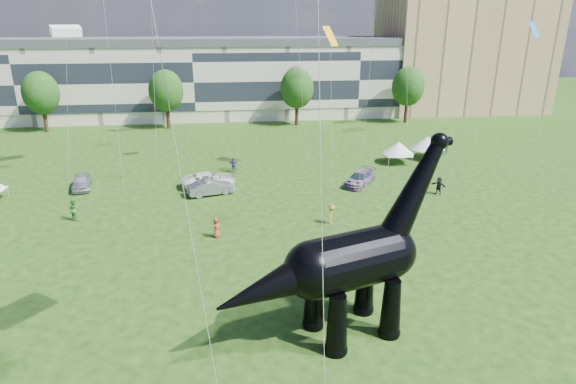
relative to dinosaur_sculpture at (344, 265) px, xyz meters
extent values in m
plane|color=#16330C|center=(-2.82, 0.90, -4.11)|extent=(220.00, 220.00, 0.00)
cube|color=beige|center=(-10.82, 62.90, 1.89)|extent=(78.00, 11.00, 12.00)
cube|color=tan|center=(37.18, 65.90, 6.89)|extent=(28.00, 18.00, 22.00)
cylinder|color=#382314|center=(-32.82, 53.90, -2.51)|extent=(0.56, 0.56, 3.20)
ellipsoid|color=#14380F|center=(-32.82, 53.90, 2.21)|extent=(5.20, 5.20, 6.24)
cylinder|color=#382314|center=(-14.82, 53.90, -2.51)|extent=(0.56, 0.56, 3.20)
ellipsoid|color=#14380F|center=(-14.82, 53.90, 2.21)|extent=(5.20, 5.20, 6.24)
cylinder|color=#382314|center=(5.18, 53.90, -2.51)|extent=(0.56, 0.56, 3.20)
ellipsoid|color=#14380F|center=(5.18, 53.90, 2.21)|extent=(5.20, 5.20, 6.24)
cylinder|color=#382314|center=(23.18, 53.90, -2.51)|extent=(0.56, 0.56, 3.20)
ellipsoid|color=#14380F|center=(23.18, 53.90, 2.21)|extent=(5.20, 5.20, 6.24)
cone|color=black|center=(-0.62, -1.49, -2.46)|extent=(1.45, 1.45, 3.31)
sphere|color=black|center=(-0.62, -1.49, -3.91)|extent=(1.21, 1.21, 1.21)
cone|color=black|center=(-1.40, 0.81, -2.46)|extent=(1.45, 1.45, 3.31)
sphere|color=black|center=(-1.40, 0.81, -3.91)|extent=(1.21, 1.21, 1.21)
cone|color=black|center=(2.51, -0.43, -2.46)|extent=(1.45, 1.45, 3.31)
sphere|color=black|center=(2.51, -0.43, -3.91)|extent=(1.21, 1.21, 1.21)
cone|color=black|center=(1.73, 1.86, -2.46)|extent=(1.45, 1.45, 3.31)
sphere|color=black|center=(1.73, 1.86, -3.91)|extent=(1.21, 1.21, 1.21)
cylinder|color=black|center=(0.45, 0.15, 0.19)|extent=(5.34, 4.30, 2.97)
sphere|color=black|center=(-1.74, -0.59, 0.19)|extent=(2.97, 2.97, 2.97)
sphere|color=black|center=(2.64, 0.89, 0.19)|extent=(2.86, 2.86, 2.86)
cone|color=black|center=(3.92, 1.32, 3.38)|extent=(4.46, 2.89, 5.83)
sphere|color=black|center=(5.19, 1.75, 5.91)|extent=(0.93, 0.93, 0.93)
cylinder|color=black|center=(5.51, 1.86, 5.85)|extent=(0.89, 0.71, 0.48)
cone|color=black|center=(-3.89, -1.31, -0.18)|extent=(6.26, 4.06, 3.24)
imported|color=silver|center=(-20.37, 26.20, -3.39)|extent=(2.42, 4.45, 1.44)
imported|color=gray|center=(-7.54, 22.88, -3.38)|extent=(4.68, 2.70, 1.46)
imported|color=white|center=(-7.78, 25.26, -3.38)|extent=(5.58, 3.22, 1.46)
imported|color=#595960|center=(7.46, 23.93, -3.43)|extent=(4.38, 4.93, 1.37)
cube|color=white|center=(13.97, 31.24, -3.06)|extent=(3.17, 3.17, 0.11)
cone|color=white|center=(13.97, 31.24, -2.29)|extent=(4.01, 4.01, 1.43)
cylinder|color=#999999|center=(12.50, 30.06, -3.59)|extent=(0.06, 0.06, 1.05)
cylinder|color=#999999|center=(15.16, 29.76, -3.59)|extent=(0.06, 0.06, 1.05)
cylinder|color=#999999|center=(12.79, 32.72, -3.59)|extent=(0.06, 0.06, 1.05)
cylinder|color=#999999|center=(15.45, 32.42, -3.59)|extent=(0.06, 0.06, 1.05)
cube|color=silver|center=(18.15, 32.80, -2.99)|extent=(4.05, 4.05, 0.12)
cone|color=silver|center=(18.15, 32.80, -2.18)|extent=(5.13, 5.13, 1.53)
cylinder|color=#999999|center=(17.45, 30.91, -3.55)|extent=(0.06, 0.06, 1.12)
cylinder|color=#999999|center=(20.04, 32.10, -3.55)|extent=(0.06, 0.06, 1.12)
cylinder|color=#999999|center=(16.25, 33.49, -3.55)|extent=(0.06, 0.06, 1.12)
cylinder|color=#999999|center=(18.84, 34.69, -3.55)|extent=(0.06, 0.06, 1.12)
cylinder|color=#999999|center=(-26.66, 24.57, -3.60)|extent=(0.06, 0.06, 1.03)
imported|color=navy|center=(-0.33, 5.27, -3.20)|extent=(0.77, 0.63, 1.82)
imported|color=teal|center=(21.29, 34.07, -3.22)|extent=(0.44, 0.66, 1.77)
imported|color=#408F39|center=(-18.74, 18.02, -3.19)|extent=(1.12, 1.04, 1.85)
imported|color=#4A3476|center=(-5.26, 29.71, -3.26)|extent=(1.03, 0.51, 1.70)
imported|color=#974525|center=(-6.84, 13.08, -3.32)|extent=(0.91, 0.90, 1.59)
imported|color=black|center=(14.29, 20.36, -3.26)|extent=(1.38, 1.56, 1.71)
imported|color=olive|center=(2.53, 14.61, -3.29)|extent=(1.03, 1.22, 1.64)
plane|color=orange|center=(4.77, 27.71, 10.27)|extent=(2.19, 2.37, 1.85)
cube|color=white|center=(-21.27, 31.43, 10.74)|extent=(3.12, 2.54, 1.16)
plane|color=blue|center=(25.55, 26.60, 10.84)|extent=(1.93, 1.81, 1.50)
camera|label=1|loc=(-5.53, -21.29, 11.84)|focal=30.00mm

